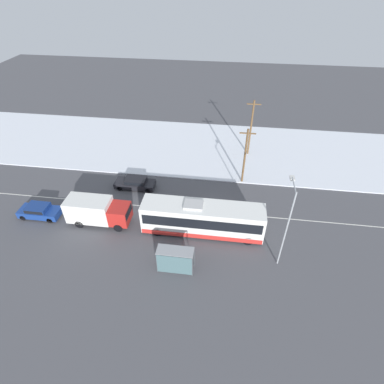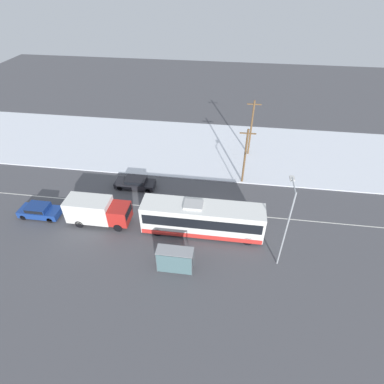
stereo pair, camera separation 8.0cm
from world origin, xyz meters
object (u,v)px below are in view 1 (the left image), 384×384
object	(u,v)px
parked_car_near_truck	(39,211)
pedestrian_at_stop	(182,250)
streetlamp	(288,219)
sedan_car	(135,183)
city_bus	(202,219)
utility_pole_roadside	(245,156)
box_truck	(97,210)
bus_shelter	(175,259)
utility_pole_snowlot	(251,128)

from	to	relation	value
parked_car_near_truck	pedestrian_at_stop	distance (m)	16.18
streetlamp	sedan_car	bearing A→B (deg)	150.88
city_bus	utility_pole_roadside	xyz separation A→B (m)	(3.93, 9.07, 1.99)
box_truck	pedestrian_at_stop	world-z (taller)	box_truck
bus_shelter	parked_car_near_truck	bearing A→B (deg)	161.69
box_truck	streetlamp	world-z (taller)	streetlamp
bus_shelter	utility_pole_roadside	size ratio (longest dim) A/B	0.45
utility_pole_roadside	sedan_car	bearing A→B (deg)	-166.97
pedestrian_at_stop	utility_pole_roadside	bearing A→B (deg)	67.05
city_bus	utility_pole_snowlot	bearing A→B (deg)	73.43
box_truck	utility_pole_snowlot	distance (m)	22.27
box_truck	parked_car_near_truck	world-z (taller)	box_truck
bus_shelter	streetlamp	xyz separation A→B (m)	(8.95, 2.54, 3.37)
sedan_car	utility_pole_snowlot	xyz separation A→B (m)	(13.34, 9.65, 3.31)
bus_shelter	streetlamp	size ratio (longest dim) A/B	0.39
utility_pole_snowlot	streetlamp	bearing A→B (deg)	-82.44
box_truck	parked_car_near_truck	size ratio (longest dim) A/B	1.49
box_truck	sedan_car	distance (m)	6.63
parked_car_near_truck	streetlamp	distance (m)	24.88
parked_car_near_truck	pedestrian_at_stop	bearing A→B (deg)	-12.57
parked_car_near_truck	pedestrian_at_stop	xyz separation A→B (m)	(15.80, -3.52, 0.20)
parked_car_near_truck	utility_pole_roadside	distance (m)	23.23
city_bus	utility_pole_snowlot	distance (m)	16.66
bus_shelter	city_bus	bearing A→B (deg)	70.78
bus_shelter	utility_pole_snowlot	size ratio (longest dim) A/B	0.41
box_truck	bus_shelter	distance (m)	10.27
parked_car_near_truck	utility_pole_snowlot	xyz separation A→B (m)	(21.93, 15.88, 3.28)
bus_shelter	utility_pole_roadside	distance (m)	15.48
box_truck	pedestrian_at_stop	size ratio (longest dim) A/B	3.96
parked_car_near_truck	utility_pole_snowlot	distance (m)	27.27
sedan_car	pedestrian_at_stop	bearing A→B (deg)	126.46
pedestrian_at_stop	bus_shelter	world-z (taller)	bus_shelter
city_bus	utility_pole_snowlot	size ratio (longest dim) A/B	1.52
box_truck	utility_pole_snowlot	bearing A→B (deg)	45.85
city_bus	sedan_car	size ratio (longest dim) A/B	2.51
bus_shelter	utility_pole_roadside	bearing A→B (deg)	68.08
parked_car_near_truck	sedan_car	bearing A→B (deg)	35.95
parked_car_near_truck	utility_pole_snowlot	world-z (taller)	utility_pole_snowlot
bus_shelter	utility_pole_snowlot	xyz separation A→B (m)	(6.50, 20.98, 2.37)
city_bus	streetlamp	world-z (taller)	streetlamp
utility_pole_snowlot	bus_shelter	bearing A→B (deg)	-107.23
city_bus	streetlamp	xyz separation A→B (m)	(7.15, -2.63, 3.33)
sedan_car	utility_pole_roadside	size ratio (longest dim) A/B	0.67
city_bus	bus_shelter	xyz separation A→B (m)	(-1.80, -5.17, -0.04)
city_bus	box_truck	xyz separation A→B (m)	(-10.72, -0.08, -0.14)
parked_car_near_truck	utility_pole_snowlot	bearing A→B (deg)	35.90
utility_pole_roadside	utility_pole_snowlot	bearing A→B (deg)	83.43
sedan_car	streetlamp	size ratio (longest dim) A/B	0.58
sedan_car	utility_pole_snowlot	distance (m)	16.79
sedan_car	pedestrian_at_stop	distance (m)	12.13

